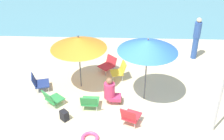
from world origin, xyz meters
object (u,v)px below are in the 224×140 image
Objects in this scene: beach_chair_c at (90,101)px; swim_ring at (90,138)px; umbrella_blue at (148,46)px; person_b at (196,38)px; warning_sign at (224,83)px; beach_chair_a at (52,98)px; beach_chair_d at (39,82)px; beach_chair_e at (120,70)px; beach_bag at (64,116)px; beach_chair_b at (130,116)px; beach_chair_f at (108,64)px; person_a at (111,91)px; umbrella_orange at (79,43)px.

swim_ring is (0.13, -1.28, -0.24)m from beach_chair_c.
person_b is at bearing 53.14° from umbrella_blue.
beach_chair_a is at bearing -176.38° from warning_sign.
warning_sign is (-0.29, -4.20, 0.69)m from person_b.
beach_chair_d is 2.76m from beach_chair_e.
beach_chair_a is 2.59m from beach_chair_e.
person_b is at bearing 41.46° from beach_bag.
beach_chair_d is 5.71m from warning_sign.
beach_chair_e is at bearing 76.44° from swim_ring.
umbrella_blue is 2.88× the size of beach_chair_b.
person_b is at bearing 100.74° from warning_sign.
umbrella_blue is 1.25× the size of person_b.
beach_chair_b is at bearing 70.00° from person_b.
beach_chair_d is 1.37× the size of swim_ring.
umbrella_blue is 3.83m from beach_chair_d.
beach_chair_f is 0.43× the size of person_b.
person_a is at bearing -59.43° from beach_chair_c.
beach_chair_e is 0.28× the size of warning_sign.
beach_chair_c is 0.87× the size of beach_chair_e.
beach_chair_e is (2.03, 1.61, 0.08)m from beach_chair_a.
person_a is 3.27m from warning_sign.
beach_chair_b reaches higher than beach_chair_a.
beach_chair_c is 0.24× the size of warning_sign.
beach_chair_f is (0.44, 2.29, -0.01)m from beach_chair_c.
warning_sign is (3.48, -0.78, 1.26)m from beach_chair_c.
beach_bag reaches higher than swim_ring.
warning_sign is 7.83× the size of beach_bag.
beach_chair_b is (-0.47, -1.29, -1.53)m from umbrella_blue.
person_a is at bearing 73.40° from swim_ring.
beach_chair_f is (0.87, 1.05, -1.34)m from umbrella_orange.
beach_chair_b is 0.31× the size of warning_sign.
umbrella_blue reaches higher than beach_chair_b.
beach_chair_e reaches higher than beach_bag.
warning_sign is (4.65, -0.91, 1.27)m from beach_chair_a.
beach_chair_b is at bearing 58.57° from beach_chair_f.
umbrella_orange is at bearing 7.30° from beach_chair_a.
swim_ring is at bearing 63.15° from beach_chair_e.
umbrella_blue is at bearing 112.12° from beach_chair_e.
umbrella_blue reaches higher than person_a.
beach_chair_c reaches higher than beach_chair_a.
person_a is at bearing -42.51° from beach_chair_a.
beach_chair_e is at bearing 21.26° from umbrella_orange.
beach_chair_c is (-1.19, 0.67, -0.05)m from beach_chair_b.
beach_chair_d is at bearing 173.87° from umbrella_blue.
beach_chair_e is 0.73× the size of person_a.
umbrella_orange reaches higher than beach_chair_a.
umbrella_blue is 6.89× the size of beach_bag.
warning_sign reaches higher than person_a.
beach_chair_c is 1.31m from swim_ring.
beach_chair_c is at bearing -159.65° from umbrella_blue.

